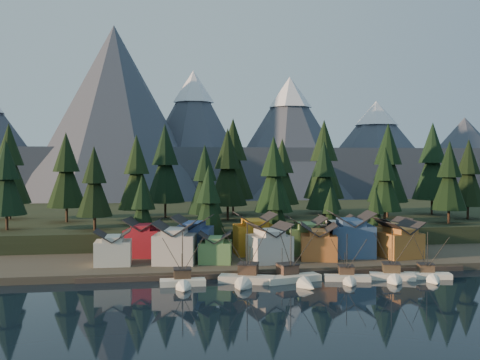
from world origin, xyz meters
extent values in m
plane|color=black|center=(0.00, 0.00, 0.00)|extent=(500.00, 500.00, 0.00)
cube|color=#3D372C|center=(0.00, 40.00, 0.75)|extent=(400.00, 50.00, 1.50)
cube|color=black|center=(0.00, 90.00, 3.00)|extent=(420.00, 100.00, 6.00)
cube|color=#4E4138|center=(0.00, 16.50, 0.50)|extent=(80.00, 4.00, 1.00)
cube|color=#4C5362|center=(0.00, 240.00, 15.00)|extent=(560.00, 160.00, 30.00)
cone|color=#4C5362|center=(-45.00, 180.00, 45.00)|extent=(100.00, 100.00, 90.00)
cone|color=#4C5362|center=(-5.00, 198.00, 36.00)|extent=(80.00, 80.00, 72.00)
cone|color=white|center=(-5.00, 198.00, 63.36)|extent=(22.40, 22.40, 17.28)
cone|color=#4C5362|center=(45.00, 186.00, 34.00)|extent=(84.00, 84.00, 68.00)
cone|color=white|center=(45.00, 186.00, 59.84)|extent=(23.52, 23.52, 16.32)
cone|color=#4C5362|center=(100.00, 202.00, 29.00)|extent=(92.00, 92.00, 58.00)
cone|color=white|center=(100.00, 202.00, 51.04)|extent=(25.76, 25.76, 13.92)
cone|color=#4C5362|center=(160.00, 210.00, 25.00)|extent=(88.00, 88.00, 50.00)
cube|color=silver|center=(-19.74, 10.27, 0.35)|extent=(8.53, 2.98, 1.58)
cone|color=silver|center=(-19.75, 5.59, 0.35)|extent=(2.97, 2.91, 2.97)
cube|color=black|center=(-19.74, 10.27, -0.25)|extent=(8.74, 3.03, 0.35)
cube|color=#433223|center=(-19.74, 11.83, 1.88)|extent=(3.17, 2.97, 1.78)
cube|color=#252323|center=(-19.74, 11.83, 2.87)|extent=(3.37, 3.17, 0.20)
cylinder|color=black|center=(-19.74, 10.79, 5.54)|extent=(0.18, 0.18, 8.90)
cylinder|color=black|center=(-19.74, 13.60, 3.26)|extent=(0.14, 0.14, 4.35)
cube|color=beige|center=(-7.47, 10.68, 0.40)|extent=(11.16, 6.61, 1.83)
cone|color=beige|center=(-9.31, 5.15, 0.40)|extent=(4.40, 4.52, 3.43)
cube|color=black|center=(-7.47, 10.68, -0.29)|extent=(11.42, 6.74, 0.40)
cube|color=#433124|center=(-6.86, 12.52, 2.17)|extent=(4.55, 4.40, 2.06)
cube|color=#252323|center=(-6.86, 12.52, 3.31)|extent=(4.84, 4.69, 0.23)
cylinder|color=black|center=(-7.27, 11.29, 6.39)|extent=(0.21, 0.21, 10.28)
cylinder|color=black|center=(-6.16, 14.61, 3.77)|extent=(0.16, 0.16, 5.02)
cube|color=beige|center=(1.42, 9.96, 0.38)|extent=(11.67, 5.91, 1.72)
cone|color=beige|center=(2.95, 3.99, 0.38)|extent=(4.08, 4.51, 3.23)
cube|color=black|center=(1.42, 9.96, -0.27)|extent=(11.95, 6.03, 0.38)
cube|color=brown|center=(0.91, 11.95, 2.04)|extent=(4.14, 3.98, 1.94)
cube|color=#252323|center=(0.91, 11.95, 3.12)|extent=(4.40, 4.24, 0.22)
cylinder|color=black|center=(1.25, 10.62, 6.03)|extent=(0.19, 0.19, 9.69)
cylinder|color=black|center=(0.33, 14.20, 3.55)|extent=(0.15, 0.15, 4.73)
cube|color=beige|center=(12.26, 9.39, 0.31)|extent=(9.22, 4.51, 1.43)
cone|color=beige|center=(11.22, 4.64, 0.31)|extent=(3.27, 3.53, 2.69)
cube|color=black|center=(12.26, 9.39, -0.22)|extent=(9.44, 4.60, 0.31)
cube|color=#4B3728|center=(12.60, 10.97, 1.70)|extent=(3.37, 3.24, 1.61)
cube|color=#252323|center=(12.60, 10.97, 2.60)|extent=(3.59, 3.45, 0.18)
cylinder|color=black|center=(12.37, 9.91, 5.02)|extent=(0.16, 0.16, 8.07)
cylinder|color=black|center=(12.99, 12.76, 2.96)|extent=(0.13, 0.13, 3.94)
cube|color=silver|center=(21.43, 9.05, 0.35)|extent=(9.12, 5.33, 1.60)
cone|color=silver|center=(20.09, 4.51, 0.35)|extent=(3.72, 3.68, 3.00)
cube|color=black|center=(21.43, 9.05, -0.25)|extent=(9.34, 5.43, 0.35)
cube|color=#4F3F2A|center=(21.88, 10.57, 1.90)|extent=(3.92, 3.79, 1.80)
cube|color=#252323|center=(21.88, 10.57, 2.90)|extent=(4.17, 4.04, 0.20)
cylinder|color=black|center=(21.58, 9.56, 5.61)|extent=(0.18, 0.18, 9.01)
cylinder|color=black|center=(22.38, 12.28, 3.30)|extent=(0.14, 0.14, 4.41)
cube|color=white|center=(28.90, 8.88, 0.32)|extent=(9.28, 4.54, 1.45)
cone|color=white|center=(27.87, 4.10, 0.32)|extent=(3.29, 3.55, 2.71)
cube|color=black|center=(28.90, 8.88, -0.23)|extent=(9.50, 4.63, 0.32)
cube|color=brown|center=(29.25, 10.47, 1.72)|extent=(3.40, 3.26, 1.63)
cube|color=#252323|center=(29.25, 10.47, 2.62)|extent=(3.61, 3.47, 0.18)
cylinder|color=black|center=(29.02, 9.41, 5.06)|extent=(0.16, 0.16, 8.13)
cylinder|color=black|center=(29.64, 12.28, 2.98)|extent=(0.13, 0.13, 3.97)
cube|color=beige|center=(-33.63, 24.91, 4.04)|extent=(7.44, 6.52, 5.09)
cube|color=beige|center=(-33.63, 24.91, 7.10)|extent=(4.11, 6.37, 1.04)
cube|color=beige|center=(-20.68, 24.53, 4.62)|extent=(10.00, 9.25, 6.24)
cube|color=beige|center=(-20.68, 24.53, 8.34)|extent=(6.15, 8.32, 1.22)
cube|color=#578849|center=(-12.10, 23.89, 3.78)|extent=(7.90, 7.54, 4.57)
cube|color=#578849|center=(-12.10, 23.89, 6.54)|extent=(4.85, 6.85, 0.96)
cube|color=beige|center=(-0.47, 22.71, 4.43)|extent=(9.49, 8.71, 5.86)
cube|color=beige|center=(-0.47, 22.71, 7.93)|extent=(5.79, 7.89, 1.17)
cube|color=#A25B29|center=(11.05, 24.43, 4.26)|extent=(9.35, 9.35, 5.52)
cube|color=#A25B29|center=(11.05, 24.43, 7.55)|extent=(5.93, 8.37, 1.09)
cube|color=#324E77|center=(19.48, 26.78, 5.10)|extent=(10.85, 9.55, 7.19)
cube|color=#324E77|center=(19.48, 26.78, 9.37)|extent=(6.48, 8.75, 1.37)
cube|color=#A26429|center=(30.01, 23.67, 4.32)|extent=(9.40, 8.58, 5.65)
cube|color=#A26429|center=(30.01, 23.67, 7.71)|extent=(5.74, 7.76, 1.15)
cube|color=maroon|center=(-27.52, 34.24, 4.60)|extent=(9.32, 8.65, 6.20)
cube|color=maroon|center=(-27.52, 34.24, 8.25)|extent=(5.79, 7.73, 1.12)
cube|color=#3C548D|center=(-16.47, 30.76, 4.93)|extent=(10.18, 9.80, 6.87)
cube|color=#3C548D|center=(-16.47, 30.76, 8.95)|extent=(6.46, 8.69, 1.19)
cube|color=#BF7E1B|center=(-1.83, 32.96, 4.92)|extent=(9.36, 8.04, 6.85)
cube|color=#BF7E1B|center=(-1.83, 32.96, 8.97)|extent=(5.25, 7.76, 1.28)
cube|color=#568146|center=(10.24, 31.32, 4.55)|extent=(9.14, 7.72, 6.10)
cube|color=#568146|center=(10.24, 31.32, 8.20)|extent=(5.25, 7.30, 1.22)
cube|color=beige|center=(18.51, 33.64, 4.60)|extent=(8.90, 8.15, 6.20)
cube|color=beige|center=(18.51, 33.64, 8.25)|extent=(5.33, 7.50, 1.12)
cube|color=olive|center=(31.91, 31.93, 4.42)|extent=(7.81, 7.41, 5.84)
cube|color=olive|center=(31.91, 31.93, 7.84)|extent=(4.58, 6.96, 1.01)
cylinder|color=#332319|center=(-62.00, 52.00, 8.00)|extent=(0.70, 0.70, 4.01)
cone|color=black|center=(-62.00, 52.00, 16.68)|extent=(9.79, 9.79, 13.80)
cone|color=black|center=(-62.00, 52.00, 23.80)|extent=(6.68, 6.68, 10.01)
cylinder|color=#332319|center=(-50.00, 68.00, 8.25)|extent=(0.70, 0.70, 4.51)
cone|color=black|center=(-50.00, 68.00, 18.02)|extent=(11.02, 11.02, 15.52)
cone|color=black|center=(-50.00, 68.00, 26.03)|extent=(7.51, 7.51, 11.27)
cylinder|color=#332319|center=(-40.00, 48.00, 7.86)|extent=(0.70, 0.70, 3.72)
cone|color=black|center=(-40.00, 48.00, 15.91)|extent=(9.09, 9.09, 12.80)
cone|color=black|center=(-40.00, 48.00, 22.52)|extent=(6.20, 6.20, 9.29)
cylinder|color=#332319|center=(-30.00, 60.00, 8.17)|extent=(0.70, 0.70, 4.34)
cone|color=black|center=(-30.00, 60.00, 17.58)|extent=(10.62, 10.62, 14.96)
cone|color=black|center=(-30.00, 60.00, 25.30)|extent=(7.24, 7.24, 10.86)
cylinder|color=#332319|center=(-22.00, 75.00, 8.54)|extent=(0.70, 0.70, 5.07)
cone|color=black|center=(-22.00, 75.00, 19.53)|extent=(12.40, 12.40, 17.47)
cone|color=black|center=(-22.00, 75.00, 28.54)|extent=(8.45, 8.45, 12.68)
cylinder|color=#332319|center=(-12.00, 50.00, 7.91)|extent=(0.70, 0.70, 3.82)
cone|color=black|center=(-12.00, 50.00, 16.18)|extent=(9.33, 9.33, 13.15)
cone|color=black|center=(-12.00, 50.00, 22.97)|extent=(6.36, 6.36, 9.55)
cylinder|color=#332319|center=(-4.00, 65.00, 8.37)|extent=(0.70, 0.70, 4.75)
cone|color=black|center=(-4.00, 65.00, 18.66)|extent=(11.61, 11.61, 16.35)
cone|color=black|center=(-4.00, 65.00, 27.10)|extent=(7.91, 7.91, 11.87)
cylinder|color=#332319|center=(6.00, 48.00, 8.10)|extent=(0.70, 0.70, 4.20)
cone|color=black|center=(6.00, 48.00, 17.21)|extent=(10.27, 10.27, 14.47)
cone|color=black|center=(6.00, 48.00, 24.68)|extent=(7.00, 7.00, 10.50)
cylinder|color=#332319|center=(14.00, 72.00, 8.15)|extent=(0.70, 0.70, 4.29)
cone|color=black|center=(14.00, 72.00, 17.45)|extent=(10.50, 10.50, 14.79)
cone|color=black|center=(14.00, 72.00, 25.09)|extent=(7.16, 7.16, 10.74)
cylinder|color=#332319|center=(22.00, 55.00, 8.03)|extent=(0.70, 0.70, 4.07)
cone|color=black|center=(22.00, 55.00, 16.85)|extent=(9.94, 9.94, 14.01)
cone|color=black|center=(22.00, 55.00, 24.08)|extent=(6.78, 6.78, 10.17)
cylinder|color=#332319|center=(30.00, 80.00, 8.73)|extent=(0.70, 0.70, 5.45)
cone|color=black|center=(30.00, 80.00, 20.54)|extent=(13.33, 13.33, 18.79)
cone|color=black|center=(30.00, 80.00, 30.24)|extent=(9.09, 9.09, 13.64)
cylinder|color=#332319|center=(38.00, 50.00, 7.88)|extent=(0.70, 0.70, 3.76)
cone|color=black|center=(38.00, 50.00, 16.04)|extent=(9.20, 9.20, 12.96)
cone|color=black|center=(38.00, 50.00, 22.73)|extent=(6.27, 6.27, 9.41)
cylinder|color=#332319|center=(46.00, 66.00, 8.56)|extent=(0.70, 0.70, 5.11)
cone|color=black|center=(46.00, 66.00, 19.64)|extent=(12.50, 12.50, 17.62)
cone|color=black|center=(46.00, 66.00, 28.73)|extent=(8.52, 8.52, 12.79)
cylinder|color=#332319|center=(56.00, 48.00, 8.02)|extent=(0.70, 0.70, 4.05)
cone|color=black|center=(56.00, 48.00, 16.80)|extent=(9.90, 9.90, 13.94)
cone|color=black|center=(56.00, 48.00, 23.99)|extent=(6.75, 6.75, 10.12)
cylinder|color=#332319|center=(64.00, 72.00, 8.63)|extent=(0.70, 0.70, 5.27)
cone|color=black|center=(64.00, 72.00, 20.05)|extent=(12.88, 12.88, 18.15)
cone|color=black|center=(64.00, 72.00, 29.42)|extent=(8.78, 8.78, 13.17)
cylinder|color=#332319|center=(0.00, 82.00, 8.75)|extent=(0.70, 0.70, 5.50)
cone|color=black|center=(0.00, 82.00, 20.67)|extent=(13.44, 13.44, 18.94)
cone|color=black|center=(0.00, 82.00, 30.44)|extent=(9.17, 9.17, 13.75)
cylinder|color=#332319|center=(-68.00, 78.00, 8.52)|extent=(0.70, 0.70, 5.04)
cone|color=black|center=(-68.00, 78.00, 19.43)|extent=(12.31, 12.31, 17.34)
cone|color=black|center=(-68.00, 78.00, 28.38)|extent=(8.39, 8.39, 12.59)
cylinder|color=#332319|center=(68.00, 58.00, 8.11)|extent=(0.70, 0.70, 4.22)
cone|color=black|center=(68.00, 58.00, 17.25)|extent=(10.32, 10.32, 14.54)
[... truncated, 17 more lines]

